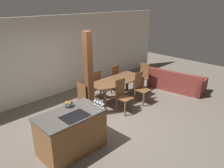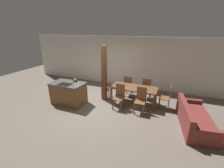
{
  "view_description": "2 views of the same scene",
  "coord_description": "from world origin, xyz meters",
  "px_view_note": "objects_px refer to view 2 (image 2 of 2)",
  "views": [
    {
      "loc": [
        -3.44,
        -3.85,
        3.18
      ],
      "look_at": [
        0.6,
        0.2,
        0.95
      ],
      "focal_mm": 35.0,
      "sensor_mm": 36.0,
      "label": 1
    },
    {
      "loc": [
        2.77,
        -5.07,
        3.07
      ],
      "look_at": [
        0.6,
        0.2,
        0.95
      ],
      "focal_mm": 24.0,
      "sensor_mm": 36.0,
      "label": 2
    }
  ],
  "objects_px": {
    "dining_table": "(134,89)",
    "dining_chair_foot_end": "(167,97)",
    "fruit_bowl": "(75,80)",
    "wine_glass_far": "(78,83)",
    "dining_chair_far_left": "(128,85)",
    "wine_glass_near": "(75,85)",
    "dining_chair_near_right": "(141,100)",
    "dining_chair_head_end": "(105,87)",
    "dining_chair_far_right": "(147,88)",
    "kitchen_island": "(69,93)",
    "wine_glass_end": "(79,83)",
    "wine_glass_middle": "(76,84)",
    "dining_chair_near_left": "(119,96)",
    "timber_post": "(104,74)",
    "couch": "(194,119)"
  },
  "relations": [
    {
      "from": "wine_glass_middle",
      "to": "dining_chair_head_end",
      "type": "relative_size",
      "value": 0.15
    },
    {
      "from": "wine_glass_end",
      "to": "dining_chair_far_left",
      "type": "bearing_deg",
      "value": 50.05
    },
    {
      "from": "wine_glass_near",
      "to": "wine_glass_middle",
      "type": "distance_m",
      "value": 0.09
    },
    {
      "from": "wine_glass_near",
      "to": "dining_chair_far_right",
      "type": "xyz_separation_m",
      "value": [
        2.38,
        2.07,
        -0.53
      ]
    },
    {
      "from": "dining_chair_near_right",
      "to": "dining_chair_head_end",
      "type": "height_order",
      "value": "same"
    },
    {
      "from": "dining_chair_near_right",
      "to": "dining_chair_far_right",
      "type": "height_order",
      "value": "same"
    },
    {
      "from": "wine_glass_near",
      "to": "dining_chair_head_end",
      "type": "relative_size",
      "value": 0.15
    },
    {
      "from": "fruit_bowl",
      "to": "wine_glass_far",
      "type": "bearing_deg",
      "value": -45.0
    },
    {
      "from": "fruit_bowl",
      "to": "dining_chair_head_end",
      "type": "xyz_separation_m",
      "value": [
        1.06,
        0.79,
        -0.46
      ]
    },
    {
      "from": "dining_chair_foot_end",
      "to": "dining_chair_near_left",
      "type": "bearing_deg",
      "value": -70.2
    },
    {
      "from": "fruit_bowl",
      "to": "dining_chair_near_left",
      "type": "height_order",
      "value": "fruit_bowl"
    },
    {
      "from": "wine_glass_far",
      "to": "dining_chair_far_left",
      "type": "height_order",
      "value": "wine_glass_far"
    },
    {
      "from": "wine_glass_far",
      "to": "dining_chair_near_left",
      "type": "height_order",
      "value": "wine_glass_far"
    },
    {
      "from": "wine_glass_near",
      "to": "dining_table",
      "type": "distance_m",
      "value": 2.45
    },
    {
      "from": "fruit_bowl",
      "to": "wine_glass_far",
      "type": "xyz_separation_m",
      "value": [
        0.46,
        -0.46,
        0.07
      ]
    },
    {
      "from": "dining_chair_far_left",
      "to": "dining_chair_far_right",
      "type": "bearing_deg",
      "value": -180.0
    },
    {
      "from": "dining_chair_far_right",
      "to": "wine_glass_middle",
      "type": "bearing_deg",
      "value": 39.73
    },
    {
      "from": "dining_chair_foot_end",
      "to": "fruit_bowl",
      "type": "bearing_deg",
      "value": -78.03
    },
    {
      "from": "kitchen_island",
      "to": "dining_chair_far_left",
      "type": "relative_size",
      "value": 1.43
    },
    {
      "from": "dining_chair_far_right",
      "to": "dining_chair_head_end",
      "type": "relative_size",
      "value": 1.0
    },
    {
      "from": "dining_chair_foot_end",
      "to": "timber_post",
      "type": "distance_m",
      "value": 2.75
    },
    {
      "from": "wine_glass_end",
      "to": "timber_post",
      "type": "distance_m",
      "value": 1.19
    },
    {
      "from": "wine_glass_near",
      "to": "dining_chair_near_right",
      "type": "distance_m",
      "value": 2.56
    },
    {
      "from": "dining_chair_far_right",
      "to": "dining_chair_foot_end",
      "type": "bearing_deg",
      "value": 144.87
    },
    {
      "from": "fruit_bowl",
      "to": "wine_glass_middle",
      "type": "distance_m",
      "value": 0.71
    },
    {
      "from": "wine_glass_end",
      "to": "dining_chair_near_right",
      "type": "distance_m",
      "value": 2.5
    },
    {
      "from": "timber_post",
      "to": "wine_glass_near",
      "type": "bearing_deg",
      "value": -116.72
    },
    {
      "from": "wine_glass_near",
      "to": "wine_glass_end",
      "type": "xyz_separation_m",
      "value": [
        0.0,
        0.26,
        0.0
      ]
    },
    {
      "from": "dining_chair_near_right",
      "to": "dining_chair_far_left",
      "type": "distance_m",
      "value": 1.55
    },
    {
      "from": "wine_glass_near",
      "to": "dining_chair_head_end",
      "type": "bearing_deg",
      "value": 67.14
    },
    {
      "from": "fruit_bowl",
      "to": "dining_chair_far_left",
      "type": "xyz_separation_m",
      "value": [
        1.97,
        1.44,
        -0.46
      ]
    },
    {
      "from": "dining_table",
      "to": "dining_chair_foot_end",
      "type": "height_order",
      "value": "dining_chair_foot_end"
    },
    {
      "from": "wine_glass_middle",
      "to": "dining_table",
      "type": "distance_m",
      "value": 2.4
    },
    {
      "from": "wine_glass_middle",
      "to": "dining_chair_near_right",
      "type": "distance_m",
      "value": 2.54
    },
    {
      "from": "wine_glass_middle",
      "to": "couch",
      "type": "height_order",
      "value": "wine_glass_middle"
    },
    {
      "from": "timber_post",
      "to": "kitchen_island",
      "type": "bearing_deg",
      "value": -144.24
    },
    {
      "from": "dining_chair_foot_end",
      "to": "couch",
      "type": "relative_size",
      "value": 0.47
    },
    {
      "from": "wine_glass_far",
      "to": "dining_table",
      "type": "relative_size",
      "value": 0.08
    },
    {
      "from": "dining_chair_far_right",
      "to": "kitchen_island",
      "type": "bearing_deg",
      "value": 29.7
    },
    {
      "from": "wine_glass_end",
      "to": "dining_chair_head_end",
      "type": "distance_m",
      "value": 1.41
    },
    {
      "from": "wine_glass_near",
      "to": "dining_chair_near_right",
      "type": "height_order",
      "value": "wine_glass_near"
    },
    {
      "from": "dining_chair_near_left",
      "to": "dining_chair_near_right",
      "type": "relative_size",
      "value": 1.0
    },
    {
      "from": "dining_table",
      "to": "dining_chair_far_left",
      "type": "height_order",
      "value": "dining_chair_far_left"
    },
    {
      "from": "wine_glass_near",
      "to": "wine_glass_far",
      "type": "bearing_deg",
      "value": 90.0
    },
    {
      "from": "wine_glass_middle",
      "to": "wine_glass_end",
      "type": "xyz_separation_m",
      "value": [
        0.0,
        0.17,
        0.0
      ]
    },
    {
      "from": "dining_table",
      "to": "dining_chair_foot_end",
      "type": "distance_m",
      "value": 1.35
    },
    {
      "from": "dining_table",
      "to": "dining_chair_near_left",
      "type": "distance_m",
      "value": 0.78
    },
    {
      "from": "dining_chair_foot_end",
      "to": "wine_glass_near",
      "type": "bearing_deg",
      "value": -66.61
    },
    {
      "from": "wine_glass_near",
      "to": "couch",
      "type": "height_order",
      "value": "wine_glass_near"
    },
    {
      "from": "wine_glass_far",
      "to": "dining_chair_head_end",
      "type": "height_order",
      "value": "wine_glass_far"
    }
  ]
}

